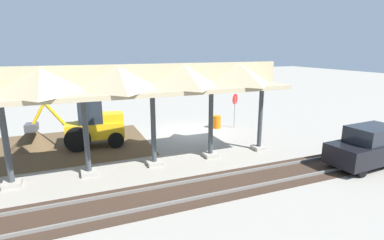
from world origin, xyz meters
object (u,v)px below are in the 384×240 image
stop_sign (235,103)px  traffic_barrel (217,122)px  distant_parked_car (369,147)px  backhoe (92,125)px

stop_sign → traffic_barrel: 1.84m
distant_parked_car → traffic_barrel: distant_parked_car is taller
backhoe → traffic_barrel: bearing=-173.8°
stop_sign → traffic_barrel: bearing=-16.7°
backhoe → distant_parked_car: bearing=145.6°
stop_sign → traffic_barrel: (1.22, -0.36, -1.33)m
stop_sign → backhoe: bearing=3.3°
stop_sign → distant_parked_car: size_ratio=0.57×
distant_parked_car → traffic_barrel: bearing=-69.1°
distant_parked_car → traffic_barrel: (3.49, -9.16, -0.53)m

